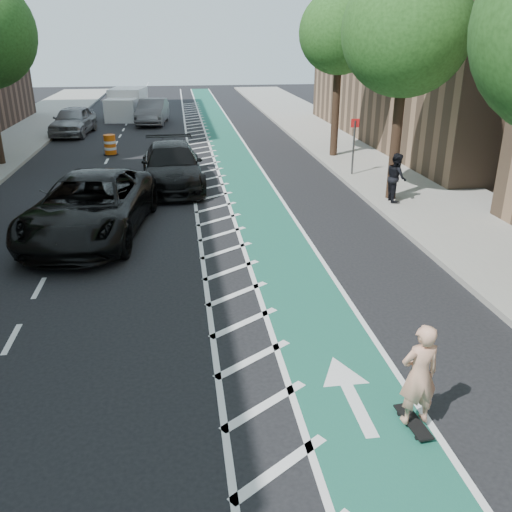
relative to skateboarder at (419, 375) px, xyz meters
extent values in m
plane|color=black|center=(-3.70, 3.62, -0.96)|extent=(120.00, 120.00, 0.00)
cube|color=#164F43|center=(-0.70, 13.62, -0.95)|extent=(2.00, 90.00, 0.01)
cube|color=silver|center=(-2.20, 13.62, -0.95)|extent=(1.40, 90.00, 0.01)
cube|color=gray|center=(5.80, 13.62, -0.88)|extent=(5.00, 90.00, 0.15)
cube|color=gray|center=(3.35, 13.62, -0.88)|extent=(0.12, 90.00, 0.16)
cylinder|color=#382619|center=(4.20, 11.62, 1.24)|extent=(0.36, 0.36, 4.40)
sphere|color=#1E4316|center=(4.20, 11.62, 4.84)|extent=(4.20, 4.20, 4.20)
cylinder|color=#382619|center=(4.20, 19.62, 1.24)|extent=(0.36, 0.36, 4.40)
sphere|color=#1E4316|center=(4.20, 19.62, 4.84)|extent=(4.20, 4.20, 4.20)
cylinder|color=#4C4C4C|center=(3.90, 15.62, 0.24)|extent=(0.08, 0.08, 2.40)
cube|color=red|center=(3.90, 15.62, 1.34)|extent=(0.35, 0.02, 0.35)
cube|color=black|center=(0.00, 0.00, -0.86)|extent=(0.32, 0.88, 0.03)
cylinder|color=black|center=(-0.11, 0.28, -0.92)|extent=(0.04, 0.07, 0.07)
cylinder|color=black|center=(0.06, 0.29, -0.92)|extent=(0.04, 0.07, 0.07)
cylinder|color=black|center=(-0.06, -0.29, -0.92)|extent=(0.04, 0.07, 0.07)
cylinder|color=black|center=(0.11, -0.28, -0.92)|extent=(0.04, 0.07, 0.07)
imported|color=tan|center=(0.00, 0.00, 0.00)|extent=(0.65, 0.45, 1.68)
imported|color=black|center=(-6.10, 9.71, -0.04)|extent=(3.92, 6.97, 1.84)
imported|color=black|center=(-3.70, 15.22, -0.12)|extent=(2.60, 5.87, 1.68)
imported|color=gray|center=(-9.70, 28.54, -0.10)|extent=(2.51, 5.21, 1.72)
imported|color=slate|center=(-5.07, 32.37, -0.13)|extent=(2.25, 5.18, 1.66)
imported|color=black|center=(4.17, 11.48, 0.05)|extent=(0.70, 0.87, 1.72)
cube|color=white|center=(-6.92, 36.10, 0.09)|extent=(2.73, 3.62, 2.09)
cube|color=white|center=(-7.26, 33.62, -0.18)|extent=(2.29, 1.94, 1.56)
cylinder|color=black|center=(-8.25, 33.33, -0.59)|extent=(0.36, 0.76, 0.73)
cylinder|color=black|center=(-6.39, 33.08, -0.59)|extent=(0.36, 0.76, 0.73)
cylinder|color=black|center=(-7.74, 37.05, -0.59)|extent=(0.36, 0.76, 0.73)
cylinder|color=black|center=(-5.88, 36.80, -0.59)|extent=(0.36, 0.76, 0.73)
cylinder|color=orange|center=(-6.48, 8.80, -0.51)|extent=(0.51, 0.51, 0.89)
cylinder|color=silver|center=(-6.48, 8.80, -0.66)|extent=(0.52, 0.52, 0.12)
cylinder|color=silver|center=(-6.48, 8.80, -0.39)|extent=(0.52, 0.52, 0.12)
cylinder|color=black|center=(-6.48, 8.80, -0.94)|extent=(0.65, 0.65, 0.04)
cylinder|color=#F94F0D|center=(-5.50, 13.12, -0.50)|extent=(0.52, 0.52, 0.90)
cylinder|color=silver|center=(-5.50, 13.12, -0.66)|extent=(0.53, 0.53, 0.12)
cylinder|color=silver|center=(-5.50, 13.12, -0.37)|extent=(0.53, 0.53, 0.12)
cylinder|color=black|center=(-5.50, 13.12, -0.94)|extent=(0.66, 0.66, 0.04)
cylinder|color=#E35C0B|center=(-6.85, 21.98, -0.45)|extent=(0.59, 0.59, 1.02)
cylinder|color=silver|center=(-6.85, 21.98, -0.62)|extent=(0.60, 0.60, 0.14)
cylinder|color=silver|center=(-6.85, 21.98, -0.30)|extent=(0.60, 0.60, 0.14)
cylinder|color=black|center=(-6.85, 21.98, -0.93)|extent=(0.75, 0.75, 0.05)
camera|label=1|loc=(-3.37, -6.39, 4.68)|focal=38.00mm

